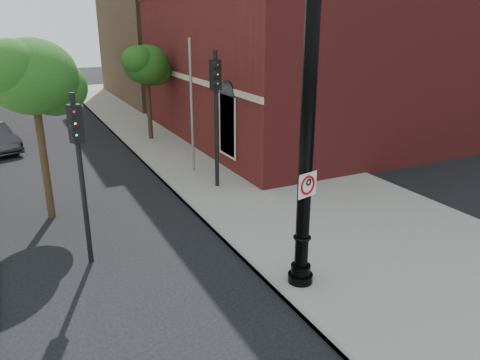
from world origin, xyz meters
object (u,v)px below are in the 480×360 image
lamppost (306,155)px  no_parking_sign (308,185)px  traffic_signal_right (216,98)px  traffic_signal_left (79,152)px

lamppost → no_parking_sign: size_ratio=12.60×
traffic_signal_right → lamppost: bearing=-113.2°
traffic_signal_left → traffic_signal_right: 6.63m
lamppost → no_parking_sign: (-0.04, -0.18, -0.64)m
lamppost → traffic_signal_right: (0.98, 7.34, 0.16)m
lamppost → traffic_signal_right: bearing=82.4°
no_parking_sign → traffic_signal_right: bearing=67.7°
lamppost → traffic_signal_left: 5.68m
lamppost → no_parking_sign: bearing=-104.1°
no_parking_sign → lamppost: bearing=61.4°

